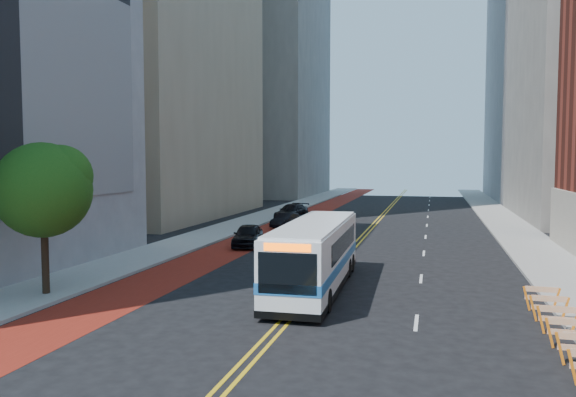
# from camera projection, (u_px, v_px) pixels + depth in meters

# --- Properties ---
(ground) EXTENTS (160.00, 160.00, 0.00)m
(ground) POSITION_uv_depth(u_px,v_px,m) (242.00, 368.00, 16.36)
(ground) COLOR black
(ground) RESTS_ON ground
(sidewalk_left) EXTENTS (4.00, 140.00, 0.15)m
(sidewalk_left) POSITION_uv_depth(u_px,v_px,m) (225.00, 229.00, 48.33)
(sidewalk_left) COLOR gray
(sidewalk_left) RESTS_ON ground
(sidewalk_right) EXTENTS (4.00, 140.00, 0.15)m
(sidewalk_right) POSITION_uv_depth(u_px,v_px,m) (524.00, 239.00, 42.31)
(sidewalk_right) COLOR gray
(sidewalk_right) RESTS_ON ground
(bus_lane_paint) EXTENTS (3.60, 140.00, 0.01)m
(bus_lane_paint) POSITION_uv_depth(u_px,v_px,m) (269.00, 232.00, 47.36)
(bus_lane_paint) COLOR maroon
(bus_lane_paint) RESTS_ON ground
(center_line_inner) EXTENTS (0.14, 140.00, 0.01)m
(center_line_inner) POSITION_uv_depth(u_px,v_px,m) (362.00, 235.00, 45.37)
(center_line_inner) COLOR gold
(center_line_inner) RESTS_ON ground
(center_line_outer) EXTENTS (0.14, 140.00, 0.01)m
(center_line_outer) POSITION_uv_depth(u_px,v_px,m) (367.00, 235.00, 45.28)
(center_line_outer) COLOR gold
(center_line_outer) RESTS_ON ground
(lane_dashes) EXTENTS (0.14, 98.20, 0.01)m
(lane_dashes) POSITION_uv_depth(u_px,v_px,m) (427.00, 225.00, 51.84)
(lane_dashes) COLOR silver
(lane_dashes) RESTS_ON ground
(midrise_right_far) EXTENTS (20.00, 28.00, 55.00)m
(midrise_right_far) POSITION_uv_depth(u_px,v_px,m) (566.00, 16.00, 83.72)
(midrise_right_far) COLOR gray
(midrise_right_far) RESTS_ON ground
(midrise_left_far) EXTENTS (20.00, 26.00, 65.00)m
(midrise_left_far) POSITION_uv_depth(u_px,v_px,m) (259.00, 4.00, 95.43)
(midrise_left_far) COLOR slate
(midrise_left_far) RESTS_ON ground
(construction_barriers) EXTENTS (1.42, 10.91, 1.00)m
(construction_barriers) POSITION_uv_depth(u_px,v_px,m) (574.00, 336.00, 17.21)
(construction_barriers) COLOR orange
(construction_barriers) RESTS_ON ground
(street_tree) EXTENTS (4.20, 4.20, 6.70)m
(street_tree) POSITION_uv_depth(u_px,v_px,m) (45.00, 186.00, 24.68)
(street_tree) COLOR black
(street_tree) RESTS_ON sidewalk_left
(transit_bus) EXTENTS (2.87, 11.68, 3.19)m
(transit_bus) POSITION_uv_depth(u_px,v_px,m) (316.00, 254.00, 26.22)
(transit_bus) COLOR white
(transit_bus) RESTS_ON ground
(car_a) EXTENTS (2.62, 4.83, 1.56)m
(car_a) POSITION_uv_depth(u_px,v_px,m) (248.00, 235.00, 39.30)
(car_a) COLOR black
(car_a) RESTS_ON ground
(car_b) EXTENTS (2.07, 4.08, 1.28)m
(car_b) POSITION_uv_depth(u_px,v_px,m) (286.00, 220.00, 50.34)
(car_b) COLOR black
(car_b) RESTS_ON ground
(car_c) EXTENTS (2.90, 5.61, 1.55)m
(car_c) POSITION_uv_depth(u_px,v_px,m) (292.00, 212.00, 56.87)
(car_c) COLOR black
(car_c) RESTS_ON ground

